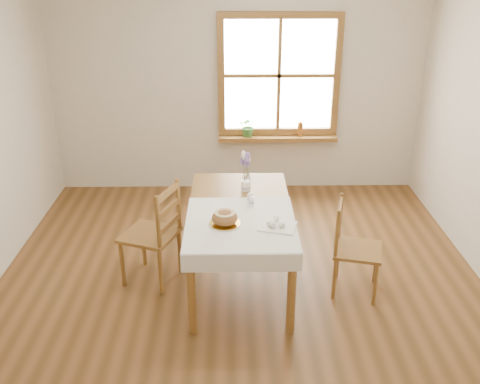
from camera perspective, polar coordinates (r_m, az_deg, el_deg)
The scene contains 18 objects.
ground at distance 4.81m, azimuth 0.06°, elevation -11.33°, with size 5.00×5.00×0.00m, color brown.
room_walls at distance 4.06m, azimuth 0.07°, elevation 8.69°, with size 4.60×5.10×2.65m.
window at distance 6.54m, azimuth 4.18°, elevation 12.29°, with size 1.46×0.08×1.46m.
window_sill at distance 6.68m, azimuth 4.03°, elevation 5.78°, with size 1.46×0.20×0.05m.
dining_table at distance 4.72m, azimuth -0.00°, elevation -2.60°, with size 0.90×1.60×0.75m.
table_linen at distance 4.41m, azimuth 0.06°, elevation -3.34°, with size 0.91×0.99×0.01m, color white.
chair_left at distance 4.89m, azimuth -9.61°, elevation -4.34°, with size 0.45×0.47×0.97m, color olive, non-canonical shape.
chair_right at distance 4.80m, azimuth 12.48°, elevation -5.91°, with size 0.40×0.42×0.87m, color olive, non-canonical shape.
bread_plate at distance 4.37m, azimuth -1.63°, elevation -3.40°, with size 0.25×0.25×0.01m, color white.
bread_loaf at distance 4.34m, azimuth -1.64°, elevation -2.64°, with size 0.21×0.21×0.12m, color brown.
egg_napkin at distance 4.35m, azimuth 4.05°, elevation -3.65°, with size 0.29×0.24×0.01m, color white.
eggs at distance 4.33m, azimuth 4.06°, elevation -3.28°, with size 0.22×0.20×0.05m, color white, non-canonical shape.
salt_shaker at distance 4.67m, azimuth 1.24°, elevation -1.00°, with size 0.05×0.05×0.09m, color white.
pepper_shaker at distance 4.73m, azimuth 1.07°, elevation -0.61°, with size 0.05×0.05×0.10m, color white.
flower_vase at distance 4.98m, azimuth 0.63°, elevation 0.61°, with size 0.09×0.09×0.10m, color white.
lavender_bouquet at distance 4.91m, azimuth 0.64°, elevation 2.64°, with size 0.15×0.15×0.29m, color #6D5495, non-canonical shape.
potted_plant at distance 6.62m, azimuth 0.92°, elevation 6.79°, with size 0.23×0.25×0.20m, color #3E7930.
amber_bottle at distance 6.67m, azimuth 6.43°, elevation 6.73°, with size 0.07×0.07×0.19m, color #9F591D.
Camera 1 is at (-0.07, -3.91, 2.79)m, focal length 40.00 mm.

